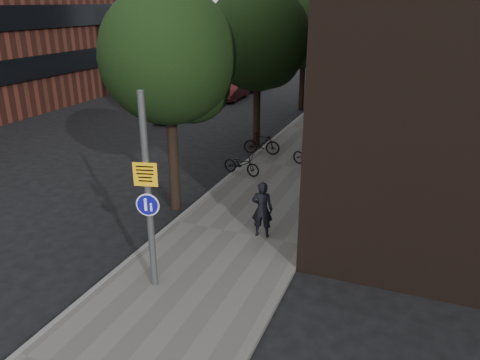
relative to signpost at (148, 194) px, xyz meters
The scene contains 15 objects.
ground 2.72m from the signpost, ahead, with size 120.00×120.00×0.00m, color black.
sidewalk 10.46m from the signpost, 84.79° to the left, with size 4.50×60.00×0.12m, color #5D5B56.
curb_edge 10.50m from the signpost, 97.50° to the left, with size 0.15×60.00×0.13m, color slate.
street_tree_near 5.66m from the signpost, 111.41° to the left, with size 4.40×4.40×7.50m.
street_tree_mid 13.60m from the signpost, 97.99° to the left, with size 5.00×5.00×7.80m.
street_tree_far 22.45m from the signpost, 94.78° to the left, with size 5.00×5.00×7.80m.
signpost is the anchor object (origin of this frame).
pedestrian 4.23m from the signpost, 64.48° to the left, with size 0.65×0.43×1.78m, color black.
parked_bike_facade_near 10.74m from the signpost, 81.91° to the left, with size 0.60×1.71×0.90m, color black.
parked_bike_facade_far 11.64m from the signpost, 76.51° to the left, with size 0.42×1.49×0.90m, color black.
parked_bike_curb_near 8.72m from the signpost, 96.15° to the left, with size 0.59×1.69×0.89m, color black.
parked_bike_curb_far 11.55m from the signpost, 95.22° to the left, with size 0.49×1.74×1.04m, color black.
parked_car_near 18.49m from the signpost, 117.88° to the left, with size 1.36×3.39×1.15m, color black.
parked_car_mid 24.79m from the signpost, 107.77° to the left, with size 1.35×3.88×1.28m, color #4F1617.
parked_car_far 28.87m from the signpost, 105.04° to the left, with size 1.50×3.68×1.07m, color black.
Camera 1 is at (5.14, -8.84, 6.93)m, focal length 35.00 mm.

